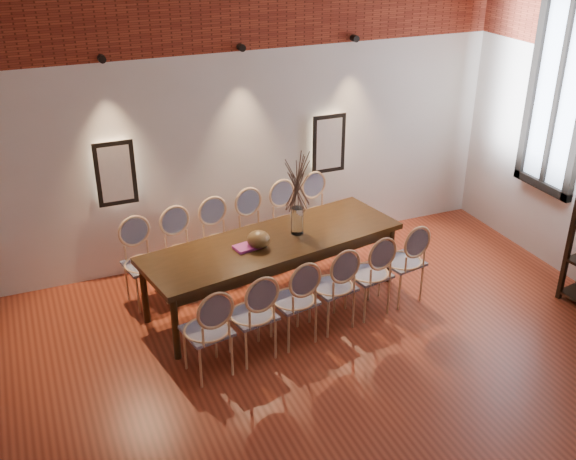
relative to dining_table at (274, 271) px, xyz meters
name	(u,v)px	position (x,y,z in m)	size (l,w,h in m)	color
floor	(363,437)	(-0.10, -2.26, -0.39)	(7.00, 7.00, 0.02)	#983C23
wall_back	(222,96)	(-0.10, 1.29, 1.62)	(7.00, 0.10, 4.00)	silver
niche_left	(115,173)	(-1.40, 1.19, 0.93)	(0.36, 0.06, 0.66)	#FFEAC6
niche_right	(328,143)	(1.20, 1.19, 0.93)	(0.36, 0.06, 0.66)	#FFEAC6
spot_fixture_left	(102,59)	(-1.40, 1.16, 2.17)	(0.08, 0.08, 0.10)	black
spot_fixture_mid	(241,48)	(0.10, 1.16, 2.17)	(0.08, 0.08, 0.10)	black
spot_fixture_right	(355,38)	(1.50, 1.16, 2.17)	(0.08, 0.08, 0.10)	black
window_glass	(561,85)	(3.36, -0.26, 1.77)	(0.02, 0.78, 2.38)	silver
window_frame	(560,85)	(3.34, -0.26, 1.77)	(0.08, 0.90, 2.50)	black
window_mullion	(560,85)	(3.34, -0.26, 1.77)	(0.06, 0.06, 2.40)	black
dining_table	(274,271)	(0.00, 0.00, 0.00)	(2.85, 0.92, 0.75)	black
chair_near_a	(207,330)	(-1.03, -0.94, 0.09)	(0.44, 0.44, 0.94)	#E1B27E
chair_near_b	(252,315)	(-0.56, -0.86, 0.09)	(0.44, 0.44, 0.94)	#E1B27E
chair_near_c	(293,300)	(-0.10, -0.77, 0.09)	(0.44, 0.44, 0.94)	#E1B27E
chair_near_d	(332,286)	(0.37, -0.68, 0.09)	(0.44, 0.44, 0.94)	#E1B27E
chair_near_e	(368,273)	(0.84, -0.59, 0.09)	(0.44, 0.44, 0.94)	#E1B27E
chair_near_f	(402,261)	(1.30, -0.51, 0.09)	(0.44, 0.44, 0.94)	#E1B27E
chair_far_a	(144,265)	(-1.30, 0.51, 0.09)	(0.44, 0.44, 0.94)	#E1B27E
chair_far_b	(184,253)	(-0.84, 0.59, 0.09)	(0.44, 0.44, 0.94)	#E1B27E
chair_far_c	(222,242)	(-0.37, 0.68, 0.09)	(0.44, 0.44, 0.94)	#E1B27E
chair_far_d	(257,232)	(0.10, 0.77, 0.09)	(0.44, 0.44, 0.94)	#E1B27E
chair_far_e	(291,223)	(0.56, 0.86, 0.09)	(0.44, 0.44, 0.94)	#E1B27E
chair_far_f	(322,214)	(1.03, 0.94, 0.09)	(0.44, 0.44, 0.94)	#E1B27E
vase	(297,221)	(0.30, 0.06, 0.53)	(0.14, 0.14, 0.30)	silver
dried_branches	(297,182)	(0.30, 0.06, 0.98)	(0.50, 0.50, 0.70)	#47342B
bowl	(258,239)	(-0.20, -0.09, 0.46)	(0.24, 0.24, 0.18)	brown
book	(247,247)	(-0.32, -0.07, 0.39)	(0.26, 0.18, 0.03)	#952C85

